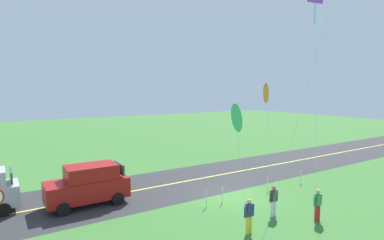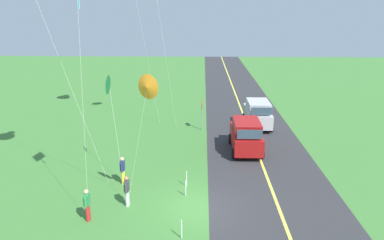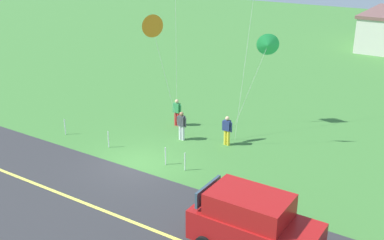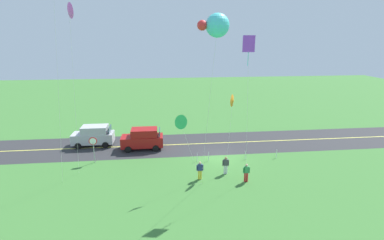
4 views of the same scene
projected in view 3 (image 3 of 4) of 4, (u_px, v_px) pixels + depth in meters
ground_plane at (137, 165)px, 22.88m from camera, size 120.00×120.00×0.10m
asphalt_road at (76, 200)px, 19.73m from camera, size 120.00×7.00×0.00m
road_centre_stripe at (76, 200)px, 19.73m from camera, size 120.00×0.16×0.00m
car_suv_foreground at (253, 224)px, 16.06m from camera, size 4.40×2.12×2.24m
person_adult_near at (227, 130)px, 24.64m from camera, size 0.58×0.22×1.60m
person_adult_companion at (177, 112)px, 27.18m from camera, size 0.58×0.22×1.60m
person_child_watcher at (182, 125)px, 25.26m from camera, size 0.58×0.22×1.60m
kite_red_low at (268, 45)px, 22.87m from camera, size 2.21×1.29×5.91m
kite_yellow_high at (152, 26)px, 22.65m from camera, size 1.11×1.86×6.82m
fence_post_0 at (65, 127)px, 26.09m from camera, size 0.05×0.05×0.90m
fence_post_1 at (108, 139)px, 24.48m from camera, size 0.05×0.05×0.90m
fence_post_2 at (166, 156)px, 22.63m from camera, size 0.05×0.05×0.90m
fence_post_3 at (185, 162)px, 22.07m from camera, size 0.05×0.05×0.90m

